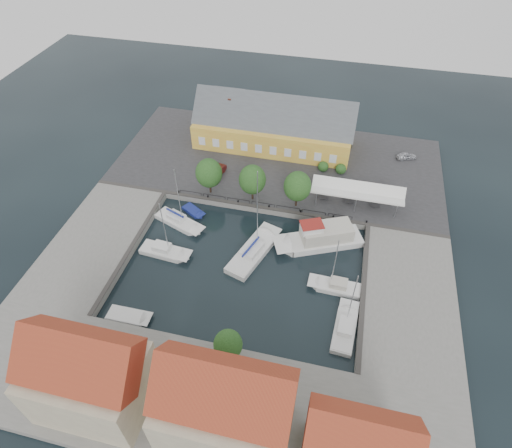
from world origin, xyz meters
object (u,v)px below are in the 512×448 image
at_px(car_silver, 406,156).
at_px(launch_nw, 194,212).
at_px(tent_canopy, 358,191).
at_px(launch_sw, 129,317).
at_px(warehouse, 271,126).
at_px(east_boat_b, 335,287).
at_px(west_boat_c, 165,252).
at_px(center_sailboat, 253,252).
at_px(west_boat_a, 179,222).
at_px(east_boat_c, 345,329).
at_px(trawler, 322,238).
at_px(car_red, 217,172).

relative_size(car_silver, launch_nw, 0.81).
bearing_deg(tent_canopy, launch_sw, -133.87).
height_order(warehouse, east_boat_b, warehouse).
xyz_separation_m(west_boat_c, launch_sw, (-0.32, -11.14, -0.17)).
xyz_separation_m(center_sailboat, launch_sw, (-12.66, -13.94, -0.27)).
bearing_deg(west_boat_a, east_boat_b, -15.63).
relative_size(center_sailboat, east_boat_b, 1.50).
relative_size(east_boat_c, west_boat_a, 0.90).
height_order(warehouse, car_silver, warehouse).
height_order(east_boat_b, launch_sw, east_boat_b).
xyz_separation_m(car_silver, east_boat_b, (-9.19, -30.86, -1.33)).
bearing_deg(launch_nw, tent_canopy, 15.20).
bearing_deg(trawler, launch_sw, -139.97).
relative_size(west_boat_a, west_boat_c, 1.09).
relative_size(warehouse, center_sailboat, 1.95).
bearing_deg(center_sailboat, trawler, 25.57).
xyz_separation_m(center_sailboat, east_boat_b, (12.05, -3.43, -0.10)).
bearing_deg(trawler, car_red, 150.80).
bearing_deg(west_boat_a, trawler, 2.40).
xyz_separation_m(car_red, trawler, (19.08, -10.66, -0.70)).
height_order(center_sailboat, east_boat_b, center_sailboat).
bearing_deg(car_silver, west_boat_c, 111.71).
height_order(east_boat_b, launch_nw, east_boat_b).
relative_size(car_silver, west_boat_c, 0.34).
relative_size(car_red, west_boat_c, 0.42).
bearing_deg(east_boat_c, car_red, 134.07).
distance_m(warehouse, launch_nw, 22.45).
distance_m(tent_canopy, car_silver, 16.53).
relative_size(tent_canopy, launch_sw, 2.43).
bearing_deg(launch_nw, east_boat_b, -22.87).
bearing_deg(trawler, car_silver, 62.31).
height_order(east_boat_c, west_boat_c, west_boat_c).
distance_m(west_boat_a, launch_sw, 17.40).
distance_m(car_red, east_boat_b, 28.75).
height_order(west_boat_c, launch_nw, west_boat_c).
bearing_deg(launch_nw, car_silver, 32.90).
relative_size(warehouse, tent_canopy, 2.04).
distance_m(warehouse, car_silver, 24.69).
distance_m(warehouse, car_red, 13.90).
height_order(trawler, east_boat_c, east_boat_c).
distance_m(east_boat_b, east_boat_c, 6.29).
bearing_deg(car_red, west_boat_c, -86.80).
distance_m(tent_canopy, west_boat_c, 30.37).
xyz_separation_m(tent_canopy, west_boat_c, (-25.66, -15.88, -3.42)).
height_order(trawler, east_boat_b, east_boat_b).
xyz_separation_m(center_sailboat, trawler, (9.14, 4.38, 0.65)).
bearing_deg(trawler, center_sailboat, -154.43).
height_order(west_boat_a, launch_sw, west_boat_a).
relative_size(east_boat_c, launch_nw, 2.35).
xyz_separation_m(east_boat_b, west_boat_c, (-24.39, 0.63, -0.00)).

